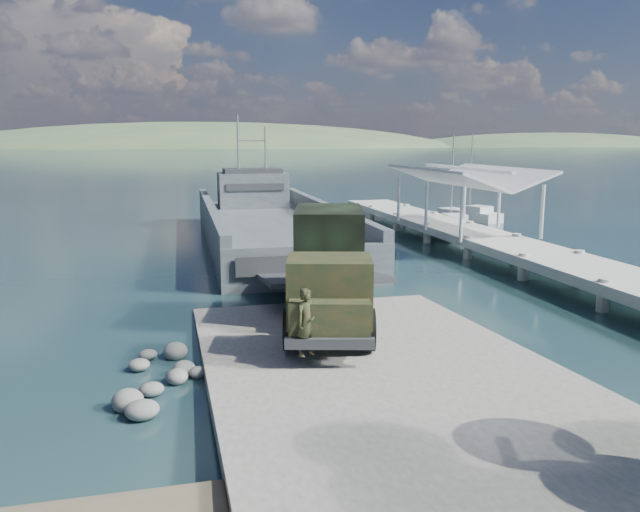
{
  "coord_description": "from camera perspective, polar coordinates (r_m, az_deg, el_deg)",
  "views": [
    {
      "loc": [
        -5.83,
        -17.38,
        6.98
      ],
      "look_at": [
        -0.1,
        6.0,
        2.48
      ],
      "focal_mm": 35.0,
      "sensor_mm": 36.0,
      "label": 1
    }
  ],
  "objects": [
    {
      "name": "pier",
      "position": [
        41.11,
        13.65,
        2.76
      ],
      "size": [
        6.4,
        44.0,
        6.1
      ],
      "color": "#B5B5AA",
      "rests_on": "ground"
    },
    {
      "name": "sailboat_near",
      "position": [
        50.61,
        11.9,
        2.89
      ],
      "size": [
        2.85,
        6.46,
        7.6
      ],
      "rotation": [
        0.0,
        0.0,
        -0.17
      ],
      "color": "silver",
      "rests_on": "ground"
    },
    {
      "name": "soldier",
      "position": [
        17.95,
        -1.21,
        -7.25
      ],
      "size": [
        0.85,
        0.75,
        1.96
      ],
      "primitive_type": "imported",
      "rotation": [
        0.0,
        0.0,
        0.48
      ],
      "color": "black",
      "rests_on": "boat_ramp"
    },
    {
      "name": "shoreline_rocks",
      "position": [
        19.2,
        -14.17,
        -11.07
      ],
      "size": [
        3.2,
        5.6,
        0.9
      ],
      "primitive_type": null,
      "color": "#605F5D",
      "rests_on": "ground"
    },
    {
      "name": "ground",
      "position": [
        19.61,
        4.54,
        -10.29
      ],
      "size": [
        1400.0,
        1400.0,
        0.0
      ],
      "primitive_type": "plane",
      "color": "#173638",
      "rests_on": "ground"
    },
    {
      "name": "sailboat_far",
      "position": [
        56.84,
        13.59,
        3.65
      ],
      "size": [
        3.69,
        6.58,
        7.7
      ],
      "rotation": [
        0.0,
        0.0,
        0.31
      ],
      "color": "silver",
      "rests_on": "ground"
    },
    {
      "name": "boat_ramp",
      "position": [
        18.64,
        5.53,
        -10.63
      ],
      "size": [
        10.0,
        18.0,
        0.5
      ],
      "primitive_type": "cube",
      "color": "slate",
      "rests_on": "ground"
    },
    {
      "name": "landing_craft",
      "position": [
        42.47,
        -4.67,
        2.17
      ],
      "size": [
        8.82,
        32.7,
        9.66
      ],
      "rotation": [
        0.0,
        0.0,
        -0.02
      ],
      "color": "#40484B",
      "rests_on": "ground"
    },
    {
      "name": "distant_headlands",
      "position": [
        580.11,
        -8.36,
        9.78
      ],
      "size": [
        1000.0,
        240.0,
        48.0
      ],
      "primitive_type": null,
      "color": "#3C5937",
      "rests_on": "ground"
    },
    {
      "name": "military_truck",
      "position": [
        22.12,
        0.81,
        -1.17
      ],
      "size": [
        4.59,
        8.9,
        3.96
      ],
      "rotation": [
        0.0,
        0.0,
        -0.25
      ],
      "color": "black",
      "rests_on": "boat_ramp"
    }
  ]
}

